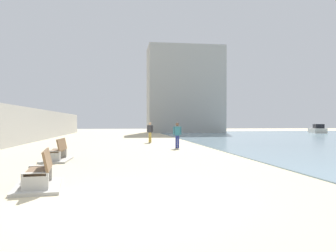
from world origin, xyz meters
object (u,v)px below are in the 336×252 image
at_px(person_standing, 177,133).
at_px(bench_near, 39,179).
at_px(person_walking, 150,131).
at_px(bench_far, 57,156).
at_px(boat_mid_bay, 318,130).

bearing_deg(person_standing, bench_near, -114.57).
bearing_deg(person_walking, person_standing, -78.32).
bearing_deg(bench_far, bench_near, -83.64).
distance_m(bench_near, person_walking, 19.04).
relative_size(person_walking, person_standing, 1.02).
bearing_deg(bench_far, person_walking, 67.67).
bearing_deg(bench_near, person_walking, 76.55).
bearing_deg(person_walking, bench_far, -112.33).
bearing_deg(person_standing, bench_far, -135.04).
bearing_deg(boat_mid_bay, bench_near, -129.65).
height_order(person_standing, boat_mid_bay, person_standing).
bearing_deg(bench_far, person_standing, 44.96).
bearing_deg(boat_mid_bay, bench_far, -135.16).
height_order(person_walking, boat_mid_bay, person_walking).
height_order(bench_far, person_standing, person_standing).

